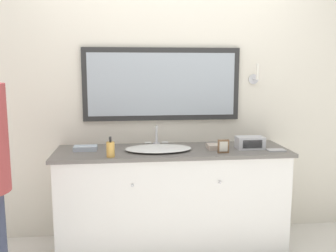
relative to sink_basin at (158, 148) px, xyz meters
name	(u,v)px	position (x,y,z in m)	size (l,w,h in m)	color
wall_back	(168,96)	(0.12, 0.34, 0.41)	(8.00, 0.18, 2.55)	silver
vanity_counter	(172,198)	(0.12, 0.02, -0.44)	(1.95, 0.59, 0.85)	white
sink_basin	(158,148)	(0.00, 0.00, 0.00)	(0.55, 0.39, 0.18)	white
soap_bottle	(111,149)	(-0.38, -0.19, 0.04)	(0.06, 0.06, 0.16)	gold
appliance_box	(250,143)	(0.78, -0.02, 0.03)	(0.23, 0.14, 0.10)	#BCBCC1
picture_frame	(223,146)	(0.51, -0.16, 0.04)	(0.09, 0.01, 0.11)	brown
hand_towel_near_sink	(217,147)	(0.50, 0.00, 0.00)	(0.16, 0.14, 0.04)	#B7A899
hand_towel_far_corner	(85,148)	(-0.60, 0.06, 0.00)	(0.19, 0.11, 0.04)	#A8B7C6
metal_tray	(276,150)	(0.97, -0.12, -0.01)	(0.14, 0.10, 0.01)	#ADADB2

